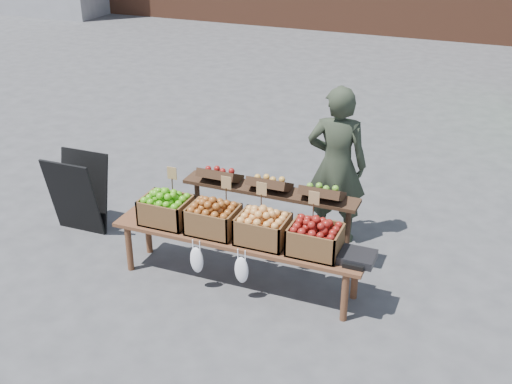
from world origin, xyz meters
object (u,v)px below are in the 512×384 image
at_px(back_table, 269,212).
at_px(weighing_scale, 357,257).
at_px(crate_russet_pears, 213,219).
at_px(crate_green_apples, 315,240).
at_px(crate_red_apples, 263,229).
at_px(vendor, 337,166).
at_px(chalkboard_sign, 78,193).
at_px(display_bench, 238,260).
at_px(crate_golden_apples, 166,210).

height_order(back_table, weighing_scale, back_table).
xyz_separation_m(crate_russet_pears, crate_green_apples, (1.10, 0.00, 0.00)).
xyz_separation_m(back_table, crate_red_apples, (0.20, -0.72, 0.19)).
bearing_deg(crate_green_apples, crate_russet_pears, 180.00).
bearing_deg(vendor, crate_red_apples, 65.12).
relative_size(chalkboard_sign, weighing_scale, 2.89).
distance_m(chalkboard_sign, display_bench, 2.27).
bearing_deg(crate_russet_pears, vendor, 54.62).
bearing_deg(display_bench, crate_golden_apples, 180.00).
relative_size(crate_golden_apples, crate_russet_pears, 1.00).
distance_m(crate_golden_apples, crate_russet_pears, 0.55).
height_order(crate_golden_apples, crate_russet_pears, same).
height_order(chalkboard_sign, weighing_scale, chalkboard_sign).
distance_m(display_bench, weighing_scale, 1.29).
relative_size(display_bench, crate_red_apples, 5.40).
bearing_deg(crate_golden_apples, vendor, 41.56).
distance_m(back_table, crate_green_apples, 1.06).
bearing_deg(crate_green_apples, crate_golden_apples, 180.00).
relative_size(vendor, weighing_scale, 5.52).
bearing_deg(back_table, crate_red_apples, -74.30).
xyz_separation_m(crate_golden_apples, crate_green_apples, (1.65, 0.00, 0.00)).
distance_m(chalkboard_sign, crate_golden_apples, 1.46).
relative_size(crate_red_apples, crate_green_apples, 1.00).
xyz_separation_m(back_table, crate_golden_apples, (-0.90, -0.72, 0.19)).
bearing_deg(crate_red_apples, crate_russet_pears, 180.00).
distance_m(crate_green_apples, weighing_scale, 0.44).
relative_size(crate_golden_apples, crate_green_apples, 1.00).
height_order(display_bench, crate_russet_pears, crate_russet_pears).
bearing_deg(crate_green_apples, display_bench, 180.00).
distance_m(back_table, weighing_scale, 1.38).
bearing_deg(crate_russet_pears, weighing_scale, 0.00).
relative_size(vendor, back_table, 0.89).
xyz_separation_m(back_table, weighing_scale, (1.18, -0.72, 0.09)).
distance_m(vendor, back_table, 0.94).
height_order(crate_golden_apples, crate_red_apples, same).
bearing_deg(vendor, crate_green_apples, 88.57).
xyz_separation_m(display_bench, crate_red_apples, (0.28, 0.00, 0.42)).
relative_size(crate_russet_pears, crate_red_apples, 1.00).
relative_size(crate_russet_pears, weighing_scale, 1.47).
distance_m(display_bench, crate_green_apples, 0.93).
height_order(display_bench, weighing_scale, weighing_scale).
relative_size(crate_russet_pears, crate_green_apples, 1.00).
relative_size(chalkboard_sign, crate_russet_pears, 1.96).
bearing_deg(weighing_scale, crate_russet_pears, 180.00).
height_order(display_bench, crate_golden_apples, crate_golden_apples).
xyz_separation_m(display_bench, crate_golden_apples, (-0.82, 0.00, 0.42)).
distance_m(crate_golden_apples, crate_red_apples, 1.10).
xyz_separation_m(vendor, display_bench, (-0.66, -1.32, -0.65)).
distance_m(vendor, crate_red_apples, 1.39).
xyz_separation_m(back_table, crate_green_apples, (0.75, -0.72, 0.19)).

